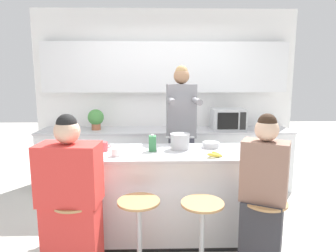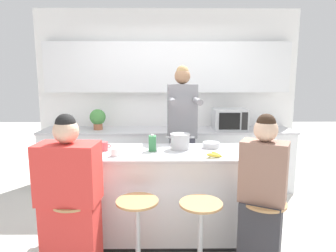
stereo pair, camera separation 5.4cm
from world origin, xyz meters
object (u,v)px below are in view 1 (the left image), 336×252
object	(u,v)px
bar_stool_center_right	(202,239)
person_seated_near	(263,204)
juice_carton	(153,143)
potted_plant	(96,118)
bar_stool_rightmost	(264,238)
microwave	(228,119)
banana_bunch	(214,155)
bar_stool_center_left	(139,237)
cooking_pot	(180,141)
coffee_cup_near	(116,152)
coffee_cup_far	(104,147)
bar_stool_leftmost	(76,238)
person_wrapped_blanket	(71,205)
kitchen_island	(168,194)
person_cooking	(181,138)
fruit_bowl	(211,145)

from	to	relation	value
bar_stool_center_right	person_seated_near	world-z (taller)	person_seated_near
juice_carton	potted_plant	xyz separation A→B (m)	(-0.87, 1.42, 0.06)
bar_stool_rightmost	microwave	distance (m)	2.20
banana_bunch	juice_carton	size ratio (longest dim) A/B	1.00
bar_stool_center_left	bar_stool_center_right	xyz separation A→B (m)	(0.52, -0.05, 0.00)
banana_bunch	bar_stool_center_left	bearing A→B (deg)	-150.24
bar_stool_center_right	cooking_pot	xyz separation A→B (m)	(-0.14, 0.77, 0.66)
coffee_cup_near	coffee_cup_far	xyz separation A→B (m)	(-0.15, 0.20, 0.01)
banana_bunch	bar_stool_center_right	bearing A→B (deg)	-110.47
bar_stool_leftmost	coffee_cup_far	bearing A→B (deg)	79.18
banana_bunch	person_wrapped_blanket	bearing A→B (deg)	-161.41
kitchen_island	banana_bunch	size ratio (longest dim) A/B	11.36
person_cooking	banana_bunch	bearing A→B (deg)	-78.33
bar_stool_center_right	coffee_cup_far	bearing A→B (deg)	142.43
banana_bunch	potted_plant	world-z (taller)	potted_plant
person_wrapped_blanket	microwave	distance (m)	2.72
bar_stool_leftmost	person_wrapped_blanket	world-z (taller)	person_wrapped_blanket
bar_stool_leftmost	juice_carton	bearing A→B (deg)	46.67
coffee_cup_near	potted_plant	bearing A→B (deg)	107.98
person_wrapped_blanket	coffee_cup_far	size ratio (longest dim) A/B	12.84
bar_stool_leftmost	microwave	bearing A→B (deg)	50.20
person_wrapped_blanket	juice_carton	size ratio (longest dim) A/B	8.10
person_wrapped_blanket	bar_stool_leftmost	bearing A→B (deg)	16.06
bar_stool_center_left	person_cooking	world-z (taller)	person_cooking
person_cooking	cooking_pot	world-z (taller)	person_cooking
bar_stool_center_left	cooking_pot	world-z (taller)	cooking_pot
cooking_pot	microwave	world-z (taller)	microwave
bar_stool_leftmost	person_seated_near	xyz separation A→B (m)	(1.55, -0.01, 0.29)
bar_stool_rightmost	cooking_pot	distance (m)	1.21
potted_plant	cooking_pot	bearing A→B (deg)	-49.19
kitchen_island	bar_stool_center_left	xyz separation A→B (m)	(-0.26, -0.63, -0.12)
fruit_bowl	microwave	distance (m)	1.35
person_seated_near	banana_bunch	xyz separation A→B (m)	(-0.34, 0.42, 0.31)
coffee_cup_far	microwave	world-z (taller)	microwave
person_cooking	banana_bunch	xyz separation A→B (m)	(0.25, -0.94, 0.04)
bar_stool_center_right	person_seated_near	size ratio (longest dim) A/B	0.48
person_seated_near	juice_carton	distance (m)	1.20
cooking_pot	microwave	bearing A→B (deg)	58.71
person_wrapped_blanket	coffee_cup_near	world-z (taller)	person_wrapped_blanket
coffee_cup_near	juice_carton	bearing A→B (deg)	28.92
bar_stool_rightmost	person_cooking	xyz separation A→B (m)	(-0.60, 1.38, 0.56)
coffee_cup_far	potted_plant	bearing A→B (deg)	104.94
person_wrapped_blanket	potted_plant	bearing A→B (deg)	100.11
person_wrapped_blanket	juice_carton	bearing A→B (deg)	49.81
person_cooking	bar_stool_rightmost	bearing A→B (deg)	-69.33
bar_stool_rightmost	juice_carton	size ratio (longest dim) A/B	3.92
bar_stool_center_right	person_cooking	distance (m)	1.50
kitchen_island	banana_bunch	world-z (taller)	banana_bunch
bar_stool_center_left	person_seated_near	xyz separation A→B (m)	(1.03, -0.02, 0.29)
bar_stool_center_left	bar_stool_center_right	size ratio (longest dim) A/B	1.00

